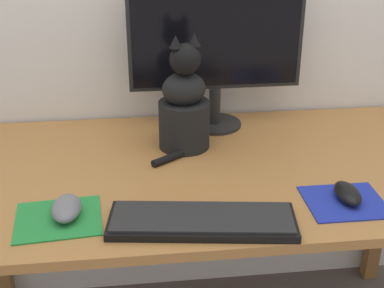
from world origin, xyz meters
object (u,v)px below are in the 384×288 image
(monitor, at_px, (216,44))
(computer_mouse_left, at_px, (66,208))
(cat, at_px, (184,107))
(keyboard, at_px, (202,221))
(computer_mouse_right, at_px, (347,193))

(monitor, relative_size, computer_mouse_left, 4.63)
(monitor, relative_size, cat, 1.58)
(keyboard, bearing_deg, computer_mouse_left, 174.82)
(monitor, distance_m, cat, 0.23)
(computer_mouse_left, distance_m, computer_mouse_right, 0.67)
(keyboard, relative_size, cat, 1.30)
(computer_mouse_left, relative_size, computer_mouse_right, 1.06)
(computer_mouse_left, height_order, cat, cat)
(computer_mouse_right, distance_m, cat, 0.51)
(monitor, xyz_separation_m, keyboard, (-0.11, -0.56, -0.25))
(keyboard, xyz_separation_m, computer_mouse_right, (0.36, 0.06, 0.01))
(monitor, bearing_deg, computer_mouse_right, -63.47)
(monitor, relative_size, keyboard, 1.22)
(computer_mouse_right, bearing_deg, cat, 135.77)
(monitor, height_order, computer_mouse_left, monitor)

